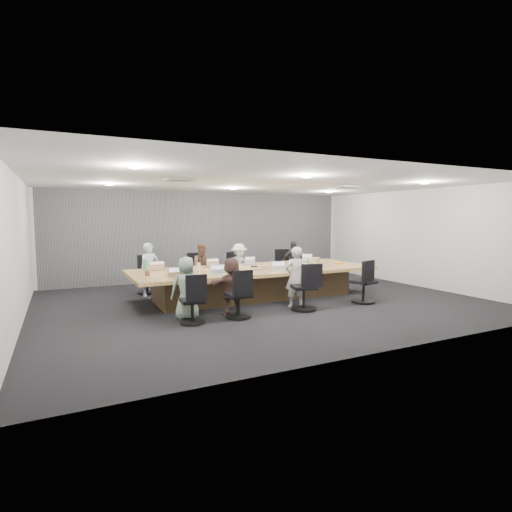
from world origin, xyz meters
name	(u,v)px	position (x,y,z in m)	size (l,w,h in m)	color
floor	(263,301)	(0.00, 0.00, 0.00)	(10.00, 8.00, 0.00)	black
ceiling	(264,183)	(0.00, 0.00, 2.80)	(10.00, 8.00, 0.00)	white
wall_back	(207,236)	(0.00, 4.00, 1.40)	(10.00, 2.80, 0.00)	silver
wall_front	(389,258)	(0.00, -4.00, 1.40)	(10.00, 2.80, 0.00)	silver
wall_left	(17,250)	(-5.00, 0.00, 1.40)	(8.00, 2.80, 0.00)	silver
wall_right	(416,238)	(5.00, 0.00, 1.40)	(8.00, 2.80, 0.00)	silver
curtain	(208,236)	(0.00, 3.92, 1.40)	(9.80, 0.04, 2.80)	slate
conference_table	(254,282)	(0.00, 0.50, 0.40)	(6.00, 2.20, 0.74)	#48351F
chair_0	(147,278)	(-2.29, 2.20, 0.41)	(0.55, 0.55, 0.81)	black
chair_1	(199,275)	(-0.87, 2.20, 0.41)	(0.55, 0.55, 0.82)	black
chair_2	(234,273)	(0.19, 2.20, 0.39)	(0.52, 0.52, 0.77)	black
chair_3	(287,269)	(1.97, 2.20, 0.41)	(0.55, 0.55, 0.82)	black
chair_4	(192,305)	(-2.13, -1.20, 0.36)	(0.49, 0.49, 0.72)	black
chair_5	(238,299)	(-1.18, -1.20, 0.38)	(0.52, 0.52, 0.76)	black
chair_6	(304,291)	(0.36, -1.20, 0.42)	(0.57, 0.57, 0.84)	black
chair_7	(364,285)	(2.01, -1.20, 0.42)	(0.56, 0.56, 0.83)	black
person_0	(150,270)	(-2.29, 1.85, 0.68)	(0.49, 0.32, 1.35)	#A3B1C9
laptop_0	(154,269)	(-2.29, 1.30, 0.75)	(0.35, 0.24, 0.02)	#8C6647
person_1	(203,267)	(-0.87, 1.85, 0.66)	(0.64, 0.50, 1.32)	brown
laptop_1	(210,266)	(-0.87, 1.30, 0.75)	(0.31, 0.21, 0.02)	#8C6647
person_2	(239,266)	(0.19, 1.85, 0.63)	(0.82, 0.47, 1.26)	#B9BFB8
laptop_2	(247,264)	(0.19, 1.30, 0.75)	(0.28, 0.19, 0.02)	#B2B2B7
person_3	(293,262)	(1.97, 1.85, 0.65)	(0.76, 0.32, 1.30)	#292929
laptop_3	(303,261)	(1.97, 1.30, 0.75)	(0.30, 0.21, 0.02)	#B2B2B7
person_4	(187,288)	(-2.13, -0.85, 0.62)	(0.61, 0.39, 1.24)	gray
laptop_4	(179,278)	(-2.13, -0.30, 0.75)	(0.35, 0.24, 0.02)	#8C6647
person_5	(232,286)	(-1.18, -0.85, 0.59)	(1.10, 0.35, 1.18)	brown
laptop_5	(222,275)	(-1.18, -0.30, 0.75)	(0.32, 0.22, 0.02)	#B2B2B7
person_6	(295,277)	(0.36, -0.85, 0.67)	(0.49, 0.32, 1.35)	#B0B0B0
laptop_6	(283,271)	(0.36, -0.30, 0.75)	(0.33, 0.22, 0.02)	#B2B2B7
bottle_green_left	(145,266)	(-2.58, 0.91, 0.88)	(0.08, 0.08, 0.28)	green
bottle_green_right	(308,263)	(1.27, 0.01, 0.85)	(0.06, 0.06, 0.23)	green
bottle_clear	(199,267)	(-1.47, 0.39, 0.85)	(0.07, 0.07, 0.23)	silver
cup_white_far	(220,268)	(-0.89, 0.56, 0.79)	(0.08, 0.08, 0.10)	white
cup_white_near	(293,262)	(1.32, 0.80, 0.79)	(0.08, 0.08, 0.11)	white
mug_brown	(147,273)	(-2.65, 0.30, 0.80)	(0.10, 0.10, 0.12)	brown
mic_left	(226,270)	(-0.84, 0.29, 0.75)	(0.14, 0.09, 0.03)	black
mic_right	(254,267)	(0.09, 0.68, 0.75)	(0.14, 0.09, 0.03)	black
stapler	(279,269)	(0.39, -0.07, 0.77)	(0.16, 0.04, 0.06)	black
canvas_bag	(316,260)	(2.02, 0.78, 0.81)	(0.27, 0.17, 0.15)	tan
snack_packet	(339,263)	(2.41, 0.24, 0.76)	(0.19, 0.13, 0.04)	orange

